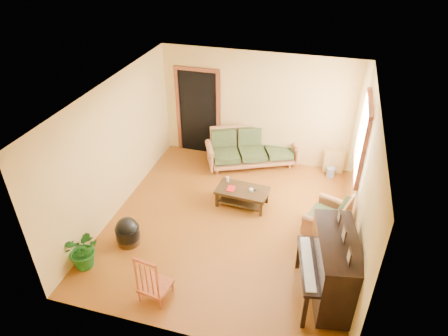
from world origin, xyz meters
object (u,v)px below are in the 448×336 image
(piano, at_px, (333,270))
(ceramic_crock, at_px, (331,172))
(sofa, at_px, (252,148))
(potted_plant, at_px, (83,250))
(footstool, at_px, (128,234))
(armchair, at_px, (327,215))
(red_chair, at_px, (154,275))
(coffee_table, at_px, (242,197))

(piano, relative_size, ceramic_crock, 5.97)
(sofa, height_order, ceramic_crock, sofa)
(potted_plant, bearing_deg, sofa, 63.15)
(piano, bearing_deg, ceramic_crock, 81.90)
(sofa, distance_m, ceramic_crock, 1.85)
(footstool, bearing_deg, ceramic_crock, 43.35)
(armchair, bearing_deg, sofa, 151.40)
(sofa, relative_size, ceramic_crock, 9.18)
(red_chair, bearing_deg, potted_plant, 177.81)
(footstool, relative_size, red_chair, 0.47)
(armchair, relative_size, ceramic_crock, 3.62)
(red_chair, distance_m, ceramic_crock, 4.81)
(sofa, xyz_separation_m, footstool, (-1.55, -3.20, -0.24))
(red_chair, xyz_separation_m, potted_plant, (-1.39, 0.26, -0.11))
(ceramic_crock, xyz_separation_m, potted_plant, (-3.80, -3.88, 0.24))
(armchair, relative_size, red_chair, 0.89)
(footstool, distance_m, ceramic_crock, 4.64)
(sofa, bearing_deg, armchair, -71.44)
(ceramic_crock, bearing_deg, footstool, -136.65)
(piano, bearing_deg, red_chair, -175.34)
(coffee_table, height_order, potted_plant, potted_plant)
(piano, relative_size, potted_plant, 1.90)
(sofa, distance_m, footstool, 3.57)
(piano, distance_m, potted_plant, 3.99)
(armchair, height_order, red_chair, red_chair)
(sofa, height_order, piano, piano)
(coffee_table, height_order, armchair, armchair)
(footstool, bearing_deg, sofa, 64.17)
(armchair, bearing_deg, footstool, -141.18)
(ceramic_crock, distance_m, potted_plant, 5.44)
(coffee_table, distance_m, footstool, 2.37)
(red_chair, relative_size, ceramic_crock, 4.08)
(armchair, height_order, ceramic_crock, armchair)
(red_chair, bearing_deg, ceramic_crock, 68.37)
(sofa, distance_m, piano, 3.99)
(coffee_table, relative_size, red_chair, 1.13)
(sofa, bearing_deg, potted_plant, -141.27)
(armchair, distance_m, footstool, 3.60)
(footstool, xyz_separation_m, red_chair, (0.96, -0.96, 0.25))
(coffee_table, xyz_separation_m, red_chair, (-0.73, -2.61, 0.27))
(sofa, distance_m, potted_plant, 4.38)
(ceramic_crock, bearing_deg, sofa, 179.37)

